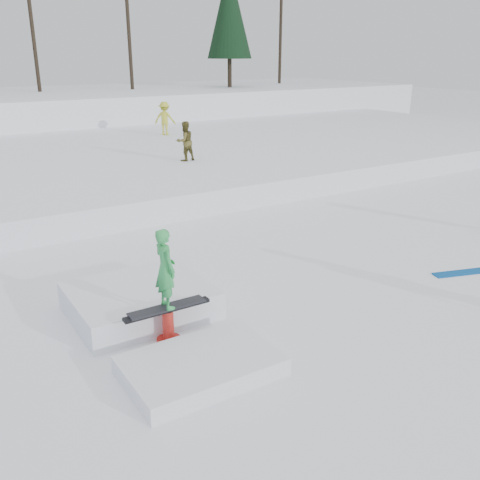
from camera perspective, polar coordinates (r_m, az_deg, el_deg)
ground at (r=10.03m, az=3.74°, el=-9.70°), size 120.00×120.00×0.00m
snow_midrise at (r=24.05m, az=-19.33°, el=7.64°), size 50.00×18.00×0.80m
treeline at (r=37.20m, az=-15.58°, el=22.77°), size 40.24×4.22×10.50m
walker_olive at (r=21.36m, az=-5.89°, el=10.44°), size 0.81×0.66×1.53m
walker_ygreen at (r=28.35m, az=-8.02°, el=12.72°), size 1.23×1.18×1.68m
loose_board_teal at (r=13.49m, az=22.54°, el=-3.24°), size 1.42×0.69×0.03m
jib_rail_feature at (r=10.10m, az=-9.06°, el=-7.73°), size 2.60×4.40×2.11m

